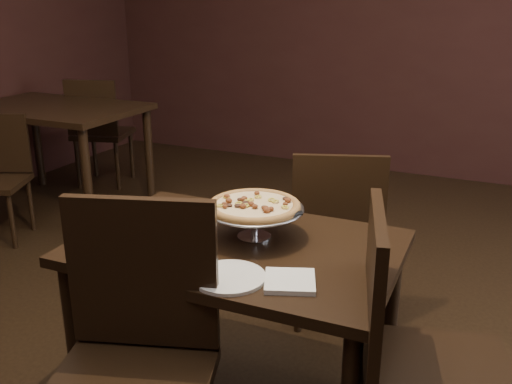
% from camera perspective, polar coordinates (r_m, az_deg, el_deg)
% --- Properties ---
extents(room, '(6.04, 7.04, 2.84)m').
position_cam_1_polar(room, '(1.96, -1.35, 14.20)').
color(room, black).
rests_on(room, ground).
extents(dining_table, '(1.16, 0.78, 0.72)m').
position_cam_1_polar(dining_table, '(2.12, -1.81, -7.45)').
color(dining_table, black).
rests_on(dining_table, ground).
extents(background_table, '(1.28, 0.85, 0.80)m').
position_cam_1_polar(background_table, '(4.55, -19.49, 6.83)').
color(background_table, black).
rests_on(background_table, ground).
extents(pizza_stand, '(0.37, 0.37, 0.15)m').
position_cam_1_polar(pizza_stand, '(2.08, -0.19, -1.43)').
color(pizza_stand, '#B6B6BE').
rests_on(pizza_stand, dining_table).
extents(parmesan_shaker, '(0.05, 0.05, 0.09)m').
position_cam_1_polar(parmesan_shaker, '(1.99, -6.70, -5.00)').
color(parmesan_shaker, beige).
rests_on(parmesan_shaker, dining_table).
extents(pepper_flake_shaker, '(0.06, 0.06, 0.10)m').
position_cam_1_polar(pepper_flake_shaker, '(1.97, -5.78, -5.07)').
color(pepper_flake_shaker, '#9B200E').
rests_on(pepper_flake_shaker, dining_table).
extents(packet_caddy, '(0.09, 0.09, 0.07)m').
position_cam_1_polar(packet_caddy, '(2.13, -13.10, -4.08)').
color(packet_caddy, black).
rests_on(packet_caddy, dining_table).
extents(napkin_stack, '(0.20, 0.20, 0.02)m').
position_cam_1_polar(napkin_stack, '(1.80, 3.40, -8.89)').
color(napkin_stack, white).
rests_on(napkin_stack, dining_table).
extents(plate_left, '(0.24, 0.24, 0.01)m').
position_cam_1_polar(plate_left, '(2.36, -9.03, -2.14)').
color(plate_left, white).
rests_on(plate_left, dining_table).
extents(plate_near, '(0.24, 0.24, 0.01)m').
position_cam_1_polar(plate_near, '(1.82, -2.71, -8.51)').
color(plate_near, white).
rests_on(plate_near, dining_table).
extents(serving_spatula, '(0.15, 0.15, 0.02)m').
position_cam_1_polar(serving_spatula, '(1.99, 3.25, -2.51)').
color(serving_spatula, '#B6B6BE').
rests_on(serving_spatula, pizza_stand).
extents(chair_far, '(0.54, 0.54, 0.91)m').
position_cam_1_polar(chair_far, '(2.77, 7.98, -3.93)').
color(chair_far, black).
rests_on(chair_far, ground).
extents(chair_near, '(0.59, 0.59, 1.00)m').
position_cam_1_polar(chair_near, '(1.80, -12.13, -15.82)').
color(chair_near, black).
rests_on(chair_near, ground).
extents(chair_side, '(0.57, 0.57, 0.99)m').
position_cam_1_polar(chair_side, '(1.85, 15.40, -15.41)').
color(chair_side, black).
rests_on(chair_side, ground).
extents(bg_chair_far, '(0.54, 0.54, 0.93)m').
position_cam_1_polar(bg_chair_far, '(5.03, -15.40, 6.16)').
color(bg_chair_far, black).
rests_on(bg_chair_far, ground).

